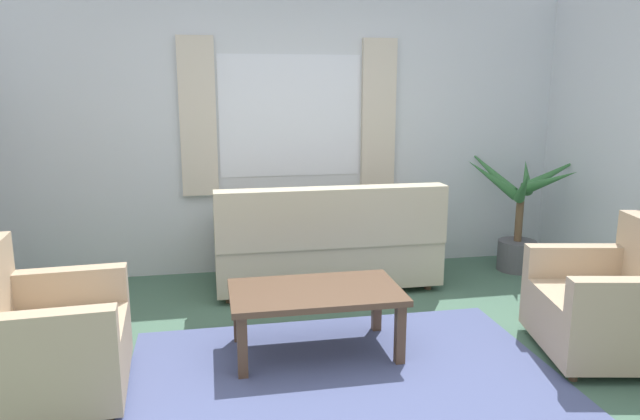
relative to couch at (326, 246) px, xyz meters
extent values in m
plane|color=#476B56|center=(-0.22, -1.60, -0.37)|extent=(6.24, 6.24, 0.00)
cube|color=silver|center=(-0.22, 0.66, 0.93)|extent=(5.32, 0.12, 2.60)
cube|color=white|center=(-0.22, 0.59, 1.08)|extent=(1.30, 0.01, 1.10)
cube|color=beige|center=(-1.05, 0.56, 1.08)|extent=(0.32, 0.06, 1.40)
cube|color=beige|center=(0.61, 0.56, 1.08)|extent=(0.32, 0.06, 1.40)
cube|color=#4C5684|center=(-0.22, -1.60, -0.36)|extent=(2.57, 1.71, 0.01)
cube|color=#BCB293|center=(0.00, 0.07, -0.12)|extent=(1.90, 0.80, 0.38)
cube|color=#BCB293|center=(0.00, -0.25, 0.31)|extent=(1.90, 0.20, 0.48)
cube|color=#BCB293|center=(0.87, 0.07, 0.19)|extent=(0.16, 0.80, 0.24)
cube|color=#BCB293|center=(-0.87, 0.07, 0.19)|extent=(0.16, 0.80, 0.24)
cylinder|color=brown|center=(0.85, 0.37, -0.34)|extent=(0.06, 0.06, 0.06)
cylinder|color=brown|center=(-0.85, 0.37, -0.34)|extent=(0.06, 0.06, 0.06)
cylinder|color=brown|center=(0.85, -0.23, -0.34)|extent=(0.06, 0.06, 0.06)
cylinder|color=brown|center=(-0.85, -0.23, -0.34)|extent=(0.06, 0.06, 0.06)
cube|color=tan|center=(-1.88, -1.53, -0.13)|extent=(0.85, 0.89, 0.36)
cube|color=tan|center=(-1.86, -1.89, 0.16)|extent=(0.81, 0.17, 0.22)
cube|color=tan|center=(-1.90, -1.18, 0.16)|extent=(0.81, 0.17, 0.22)
cylinder|color=brown|center=(-1.54, -1.85, -0.34)|extent=(0.05, 0.05, 0.06)
cylinder|color=brown|center=(-1.58, -1.18, -0.34)|extent=(0.05, 0.05, 0.06)
cylinder|color=brown|center=(-2.22, -1.21, -0.34)|extent=(0.05, 0.05, 0.06)
cube|color=tan|center=(1.50, -1.64, -0.13)|extent=(0.95, 0.98, 0.36)
cube|color=tan|center=(1.57, -1.29, 0.16)|extent=(0.81, 0.27, 0.22)
cube|color=tan|center=(1.43, -2.00, 0.16)|extent=(0.81, 0.27, 0.22)
cylinder|color=brown|center=(1.25, -1.25, -0.34)|extent=(0.05, 0.05, 0.06)
cylinder|color=brown|center=(1.12, -1.91, -0.34)|extent=(0.05, 0.05, 0.06)
cylinder|color=brown|center=(1.88, -1.37, -0.34)|extent=(0.05, 0.05, 0.06)
cube|color=brown|center=(-0.33, -1.26, 0.05)|extent=(1.10, 0.64, 0.04)
cube|color=brown|center=(-0.82, -1.52, -0.17)|extent=(0.06, 0.06, 0.40)
cube|color=brown|center=(0.16, -1.52, -0.17)|extent=(0.06, 0.06, 0.40)
cube|color=brown|center=(-0.82, -1.00, -0.17)|extent=(0.06, 0.06, 0.40)
cube|color=brown|center=(0.16, -1.00, -0.17)|extent=(0.06, 0.06, 0.40)
cylinder|color=#56565B|center=(1.87, 0.12, -0.23)|extent=(0.36, 0.36, 0.29)
cylinder|color=brown|center=(1.87, 0.12, 0.12)|extent=(0.07, 0.07, 0.40)
cone|color=#38753D|center=(2.21, 0.15, 0.56)|extent=(0.68, 0.16, 0.36)
cone|color=#38753D|center=(2.04, 0.33, 0.51)|extent=(0.34, 0.49, 0.35)
cone|color=#38753D|center=(1.69, 0.42, 0.56)|extent=(0.35, 0.61, 0.46)
cone|color=#38753D|center=(1.59, 0.15, 0.52)|extent=(0.53, 0.16, 0.41)
cone|color=#38753D|center=(1.78, -0.08, 0.48)|extent=(0.24, 0.40, 0.39)
cone|color=#38753D|center=(1.98, -0.17, 0.54)|extent=(0.23, 0.61, 0.36)
camera|label=1|loc=(-0.97, -4.78, 1.36)|focal=32.83mm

